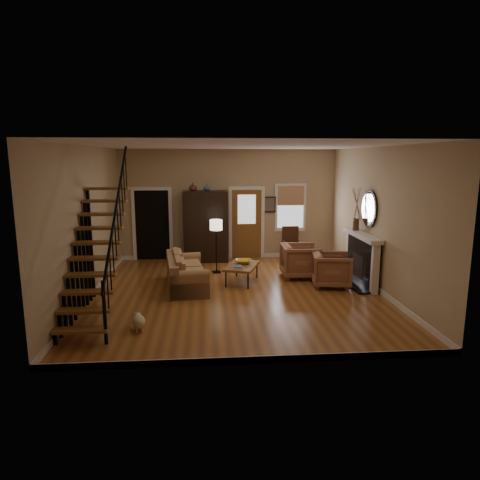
{
  "coord_description": "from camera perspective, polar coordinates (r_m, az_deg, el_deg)",
  "views": [
    {
      "loc": [
        -0.69,
        -9.4,
        3.03
      ],
      "look_at": [
        0.1,
        0.4,
        1.15
      ],
      "focal_mm": 32.0,
      "sensor_mm": 36.0,
      "label": 1
    }
  ],
  "objects": [
    {
      "name": "armoire",
      "position": [
        12.71,
        -4.6,
        1.82
      ],
      "size": [
        1.3,
        0.6,
        2.1
      ],
      "primitive_type": null,
      "color": "black",
      "rests_on": "ground"
    },
    {
      "name": "room",
      "position": [
        11.27,
        -3.17,
        3.03
      ],
      "size": [
        7.0,
        7.33,
        3.3
      ],
      "color": "#995927",
      "rests_on": "ground"
    },
    {
      "name": "bowl",
      "position": [
        10.7,
        0.47,
        -2.88
      ],
      "size": [
        0.4,
        0.4,
        0.1
      ],
      "primitive_type": "imported",
      "color": "gold",
      "rests_on": "coffee_table"
    },
    {
      "name": "armchair_right",
      "position": [
        11.14,
        8.04,
        -2.77
      ],
      "size": [
        0.98,
        0.96,
        0.87
      ],
      "primitive_type": "imported",
      "rotation": [
        0.0,
        0.0,
        1.54
      ],
      "color": "brown",
      "rests_on": "ground"
    },
    {
      "name": "floor_lamp",
      "position": [
        11.42,
        -3.18,
        -0.87
      ],
      "size": [
        0.38,
        0.38,
        1.44
      ],
      "primitive_type": null,
      "rotation": [
        0.0,
        0.0,
        0.16
      ],
      "color": "black",
      "rests_on": "ground"
    },
    {
      "name": "vase_b",
      "position": [
        12.48,
        -4.45,
        7.0
      ],
      "size": [
        0.2,
        0.2,
        0.21
      ],
      "primitive_type": "imported",
      "color": "#334C60",
      "rests_on": "armoire"
    },
    {
      "name": "dog",
      "position": [
        7.99,
        -13.35,
        -10.65
      ],
      "size": [
        0.34,
        0.45,
        0.29
      ],
      "primitive_type": null,
      "rotation": [
        0.0,
        0.0,
        0.3
      ],
      "color": "beige",
      "rests_on": "ground"
    },
    {
      "name": "armchair_left",
      "position": [
        10.49,
        12.12,
        -3.92
      ],
      "size": [
        1.02,
        1.0,
        0.81
      ],
      "primitive_type": "imported",
      "rotation": [
        0.0,
        0.0,
        1.4
      ],
      "color": "brown",
      "rests_on": "ground"
    },
    {
      "name": "sofa",
      "position": [
        10.26,
        -7.15,
        -4.29
      ],
      "size": [
        1.09,
        2.08,
        0.74
      ],
      "primitive_type": null,
      "rotation": [
        0.0,
        0.0,
        0.12
      ],
      "color": "#996F45",
      "rests_on": "ground"
    },
    {
      "name": "vase_a",
      "position": [
        12.49,
        -6.3,
        7.05
      ],
      "size": [
        0.24,
        0.24,
        0.25
      ],
      "primitive_type": "imported",
      "color": "#4C2619",
      "rests_on": "armoire"
    },
    {
      "name": "books",
      "position": [
        10.26,
        -0.26,
        -3.61
      ],
      "size": [
        0.21,
        0.29,
        0.05
      ],
      "primitive_type": null,
      "color": "beige",
      "rests_on": "coffee_table"
    },
    {
      "name": "coffee_table",
      "position": [
        10.62,
        0.27,
        -4.5
      ],
      "size": [
        1.02,
        1.32,
        0.45
      ],
      "primitive_type": null,
      "rotation": [
        0.0,
        0.0,
        -0.33
      ],
      "color": "brown",
      "rests_on": "ground"
    },
    {
      "name": "side_chair",
      "position": [
        12.86,
        6.88,
        -0.56
      ],
      "size": [
        0.54,
        0.54,
        1.02
      ],
      "primitive_type": null,
      "color": "#3D2313",
      "rests_on": "ground"
    },
    {
      "name": "staircase",
      "position": [
        8.49,
        -18.79,
        0.54
      ],
      "size": [
        0.94,
        2.8,
        3.2
      ],
      "primitive_type": null,
      "color": "brown",
      "rests_on": "ground"
    },
    {
      "name": "fireplace",
      "position": [
        10.86,
        16.11,
        -1.8
      ],
      "size": [
        0.33,
        1.95,
        2.3
      ],
      "color": "black",
      "rests_on": "ground"
    }
  ]
}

